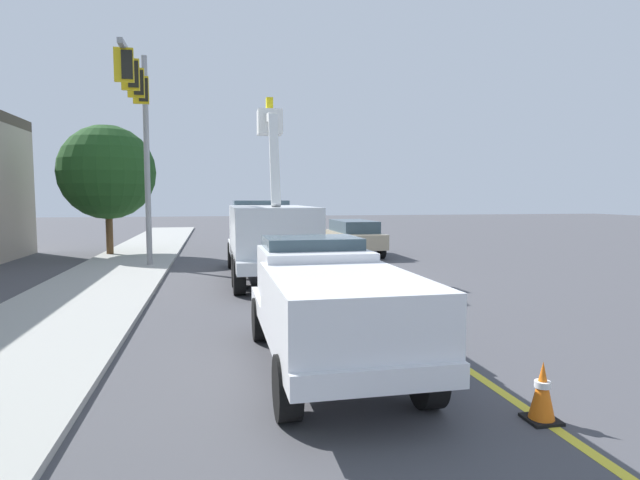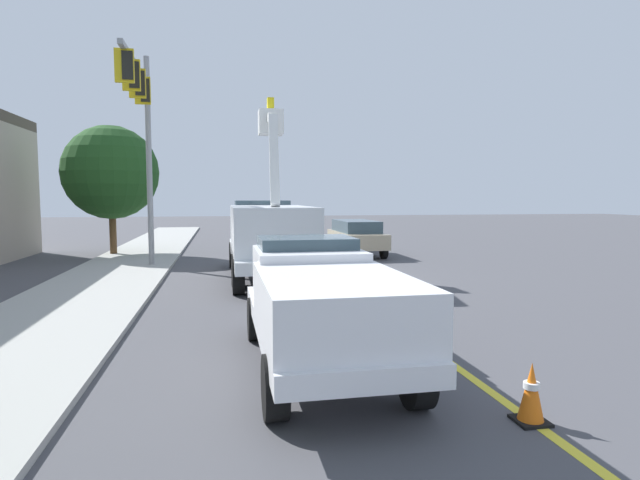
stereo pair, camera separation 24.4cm
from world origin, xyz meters
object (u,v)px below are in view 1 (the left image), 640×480
object	(u,v)px
passing_minivan	(354,235)
traffic_signal_mast	(140,114)
traffic_cone_leading	(542,392)
utility_bucket_truck	(267,232)
service_pickup_truck	(328,301)
traffic_cone_mid_front	(375,305)
traffic_cone_mid_rear	(331,272)
traffic_cone_trailing	(301,254)

from	to	relation	value
passing_minivan	traffic_signal_mast	distance (m)	11.33
passing_minivan	traffic_cone_leading	size ratio (longest dim) A/B	6.28
utility_bucket_truck	service_pickup_truck	distance (m)	9.70
traffic_cone_mid_front	passing_minivan	bearing A→B (deg)	-12.88
utility_bucket_truck	traffic_cone_leading	bearing A→B (deg)	-169.16
service_pickup_truck	traffic_cone_leading	size ratio (longest dim) A/B	7.32
traffic_cone_mid_front	traffic_cone_mid_rear	size ratio (longest dim) A/B	1.19
traffic_cone_mid_rear	traffic_signal_mast	size ratio (longest dim) A/B	0.08
utility_bucket_truck	traffic_cone_mid_front	distance (m)	7.26
service_pickup_truck	traffic_signal_mast	size ratio (longest dim) A/B	0.68
passing_minivan	traffic_cone_trailing	world-z (taller)	passing_minivan
utility_bucket_truck	service_pickup_truck	size ratio (longest dim) A/B	1.46
service_pickup_truck	passing_minivan	bearing A→B (deg)	-16.35
traffic_cone_mid_rear	traffic_cone_leading	bearing A→B (deg)	-177.98
service_pickup_truck	traffic_cone_trailing	xyz separation A→B (m)	(13.32, -1.66, -0.73)
service_pickup_truck	traffic_cone_leading	distance (m)	3.41
service_pickup_truck	traffic_cone_leading	world-z (taller)	service_pickup_truck
passing_minivan	traffic_signal_mast	size ratio (longest dim) A/B	0.58
traffic_cone_leading	traffic_signal_mast	xyz separation A→B (m)	(13.88, 6.70, 5.43)
utility_bucket_truck	service_pickup_truck	xyz separation A→B (m)	(-9.69, -0.11, -0.48)
traffic_cone_mid_rear	passing_minivan	bearing A→B (deg)	-20.23
traffic_cone_mid_front	traffic_signal_mast	size ratio (longest dim) A/B	0.10
service_pickup_truck	traffic_signal_mast	xyz separation A→B (m)	(11.39, 4.49, 4.69)
traffic_cone_leading	traffic_cone_mid_rear	size ratio (longest dim) A/B	1.11
utility_bucket_truck	passing_minivan	bearing A→B (deg)	-37.42
traffic_cone_leading	utility_bucket_truck	bearing A→B (deg)	10.84
service_pickup_truck	passing_minivan	world-z (taller)	service_pickup_truck
utility_bucket_truck	traffic_cone_leading	size ratio (longest dim) A/B	10.71
service_pickup_truck	traffic_cone_trailing	distance (m)	13.44
utility_bucket_truck	traffic_cone_mid_rear	xyz separation A→B (m)	(-1.45, -1.95, -1.26)
service_pickup_truck	traffic_cone_trailing	bearing A→B (deg)	-7.11
traffic_cone_leading	traffic_cone_mid_rear	distance (m)	10.73
utility_bucket_truck	passing_minivan	size ratio (longest dim) A/B	1.71
service_pickup_truck	traffic_cone_trailing	world-z (taller)	service_pickup_truck
utility_bucket_truck	traffic_cone_mid_front	xyz separation A→B (m)	(-6.93, -1.78, -1.20)
traffic_cone_leading	traffic_cone_mid_front	distance (m)	5.27
traffic_cone_leading	traffic_cone_mid_front	size ratio (longest dim) A/B	0.94
traffic_cone_leading	passing_minivan	bearing A→B (deg)	-7.61
utility_bucket_truck	service_pickup_truck	world-z (taller)	utility_bucket_truck
traffic_cone_leading	traffic_signal_mast	world-z (taller)	traffic_signal_mast
service_pickup_truck	utility_bucket_truck	bearing A→B (deg)	0.68
service_pickup_truck	traffic_cone_mid_front	xyz separation A→B (m)	(2.76, -1.66, -0.71)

